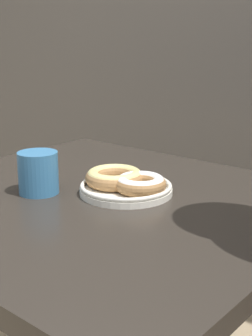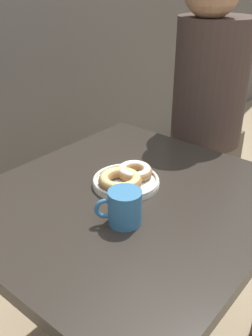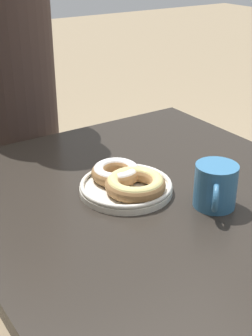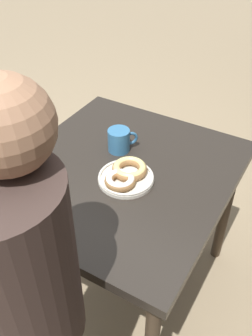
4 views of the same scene
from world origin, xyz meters
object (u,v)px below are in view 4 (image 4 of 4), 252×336
Objects in this scene: dining_table at (121,187)px; donut_plate at (126,175)px; coffee_mug at (119,140)px; person_figure at (24,321)px.

donut_plate reaches higher than dining_table.
dining_table is at bearing 33.98° from coffee_mug.
donut_plate is 2.21× the size of coffee_mug.
coffee_mug reaches higher than dining_table.
dining_table is 0.13m from donut_plate.
coffee_mug is at bearing -141.90° from donut_plate.
coffee_mug is (-0.15, -0.12, 0.02)m from donut_plate.
coffee_mug is 0.08× the size of person_figure.
dining_table is 0.67× the size of person_figure.
person_figure reaches higher than dining_table.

